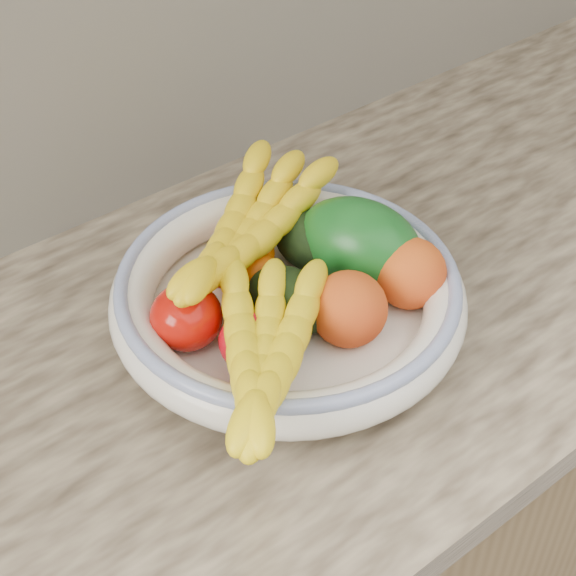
# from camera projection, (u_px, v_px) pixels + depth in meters

# --- Properties ---
(kitchen_counter) EXTENTS (2.44, 0.66, 1.40)m
(kitchen_counter) POSITION_uv_depth(u_px,v_px,m) (277.00, 532.00, 1.30)
(kitchen_counter) COLOR brown
(kitchen_counter) RESTS_ON ground
(fruit_bowl) EXTENTS (0.39, 0.39, 0.08)m
(fruit_bowl) POSITION_uv_depth(u_px,v_px,m) (288.00, 296.00, 0.96)
(fruit_bowl) COLOR silver
(fruit_bowl) RESTS_ON kitchen_counter
(clementine_back_left) EXTENTS (0.05, 0.05, 0.05)m
(clementine_back_left) POSITION_uv_depth(u_px,v_px,m) (221.00, 267.00, 0.99)
(clementine_back_left) COLOR #EC4B04
(clementine_back_left) RESTS_ON fruit_bowl
(clementine_back_right) EXTENTS (0.06, 0.06, 0.05)m
(clementine_back_right) POSITION_uv_depth(u_px,v_px,m) (249.00, 241.00, 1.03)
(clementine_back_right) COLOR #F95F05
(clementine_back_right) RESTS_ON fruit_bowl
(clementine_back_mid) EXTENTS (0.06, 0.06, 0.04)m
(clementine_back_mid) POSITION_uv_depth(u_px,v_px,m) (254.00, 253.00, 1.01)
(clementine_back_mid) COLOR orange
(clementine_back_mid) RESTS_ON fruit_bowl
(clementine_extra) EXTENTS (0.05, 0.05, 0.05)m
(clementine_extra) POSITION_uv_depth(u_px,v_px,m) (255.00, 271.00, 0.99)
(clementine_extra) COLOR #F26005
(clementine_extra) RESTS_ON fruit_bowl
(tomato_left) EXTENTS (0.09, 0.09, 0.07)m
(tomato_left) POSITION_uv_depth(u_px,v_px,m) (186.00, 317.00, 0.92)
(tomato_left) COLOR #B20E06
(tomato_left) RESTS_ON fruit_bowl
(tomato_near_left) EXTENTS (0.07, 0.07, 0.06)m
(tomato_near_left) POSITION_uv_depth(u_px,v_px,m) (251.00, 342.00, 0.89)
(tomato_near_left) COLOR red
(tomato_near_left) RESTS_ON fruit_bowl
(avocado_center) EXTENTS (0.09, 0.12, 0.07)m
(avocado_center) POSITION_uv_depth(u_px,v_px,m) (290.00, 300.00, 0.93)
(avocado_center) COLOR black
(avocado_center) RESTS_ON fruit_bowl
(avocado_right) EXTENTS (0.08, 0.10, 0.07)m
(avocado_right) POSITION_uv_depth(u_px,v_px,m) (306.00, 239.00, 1.01)
(avocado_right) COLOR black
(avocado_right) RESTS_ON fruit_bowl
(green_mango) EXTENTS (0.17, 0.18, 0.13)m
(green_mango) POSITION_uv_depth(u_px,v_px,m) (360.00, 244.00, 0.99)
(green_mango) COLOR #0E4C15
(green_mango) RESTS_ON fruit_bowl
(peach_front) EXTENTS (0.11, 0.11, 0.08)m
(peach_front) POSITION_uv_depth(u_px,v_px,m) (349.00, 309.00, 0.92)
(peach_front) COLOR orange
(peach_front) RESTS_ON fruit_bowl
(peach_right) EXTENTS (0.08, 0.08, 0.08)m
(peach_right) POSITION_uv_depth(u_px,v_px,m) (410.00, 273.00, 0.96)
(peach_right) COLOR orange
(peach_right) RESTS_ON fruit_bowl
(banana_bunch_back) EXTENTS (0.33, 0.24, 0.09)m
(banana_bunch_back) POSITION_uv_depth(u_px,v_px,m) (246.00, 238.00, 0.98)
(banana_bunch_back) COLOR yellow
(banana_bunch_back) RESTS_ON fruit_bowl
(banana_bunch_front) EXTENTS (0.29, 0.30, 0.08)m
(banana_bunch_front) POSITION_uv_depth(u_px,v_px,m) (264.00, 362.00, 0.84)
(banana_bunch_front) COLOR yellow
(banana_bunch_front) RESTS_ON fruit_bowl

